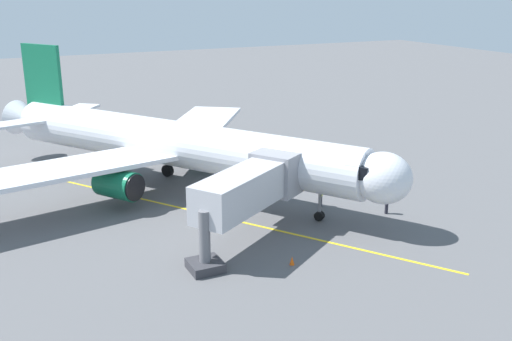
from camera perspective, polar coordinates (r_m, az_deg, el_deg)
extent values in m
plane|color=#565659|center=(51.26, -5.87, -1.89)|extent=(220.00, 220.00, 0.00)
cube|color=yellow|center=(46.26, -5.29, -4.01)|extent=(22.13, 33.58, 0.01)
cylinder|color=silver|center=(50.42, -7.82, 2.59)|extent=(21.82, 30.52, 3.80)
ellipsoid|color=silver|center=(41.86, 12.05, -0.70)|extent=(5.21, 5.32, 3.61)
cone|color=silver|center=(63.44, -21.03, 4.62)|extent=(4.50, 4.38, 3.42)
cube|color=black|center=(42.14, 10.30, 0.31)|extent=(3.58, 3.11, 0.90)
cube|color=silver|center=(59.32, -5.47, 4.29)|extent=(13.99, 16.97, 0.36)
cylinder|color=#146B47|center=(55.99, -4.83, 1.94)|extent=(3.79, 4.10, 2.30)
cylinder|color=black|center=(55.02, -3.35, 1.70)|extent=(1.87, 1.32, 2.10)
cube|color=silver|center=(47.21, -17.81, 0.13)|extent=(17.74, 8.43, 0.36)
cylinder|color=#146B47|center=(47.51, -13.02, -1.27)|extent=(3.79, 4.10, 2.30)
cylinder|color=black|center=(46.35, -11.46, -1.63)|extent=(1.87, 1.32, 2.10)
cube|color=#146B47|center=(60.47, -19.64, 7.87)|extent=(2.93, 4.21, 7.20)
cube|color=silver|center=(62.83, -16.93, 5.47)|extent=(5.88, 6.49, 0.24)
cube|color=silver|center=(58.85, -21.51, 4.25)|extent=(6.81, 4.00, 0.24)
cylinder|color=slate|center=(44.25, 6.12, -2.66)|extent=(0.24, 0.24, 2.77)
cylinder|color=black|center=(44.74, 6.06, -4.32)|extent=(0.76, 0.83, 0.70)
cylinder|color=slate|center=(54.77, -8.49, 1.39)|extent=(0.24, 0.24, 2.77)
cylinder|color=black|center=(55.16, -8.42, 0.01)|extent=(0.98, 1.17, 1.10)
cylinder|color=slate|center=(51.05, -12.17, 0.01)|extent=(0.24, 0.24, 2.77)
cylinder|color=black|center=(51.46, -12.08, -1.46)|extent=(0.98, 1.17, 1.10)
cube|color=#B7B7BC|center=(39.25, -1.15, -1.83)|extent=(8.95, 7.11, 2.50)
cube|color=gray|center=(42.93, 2.05, -0.14)|extent=(4.10, 4.21, 3.00)
cylinder|color=slate|center=(36.50, -4.92, -6.70)|extent=(0.70, 0.70, 3.90)
cube|color=#333338|center=(37.20, -4.85, -9.02)|extent=(2.00, 2.00, 0.60)
cylinder|color=#23232D|center=(47.47, 6.18, -2.92)|extent=(0.26, 0.26, 0.88)
cube|color=#D8EA19|center=(47.23, 6.20, -2.07)|extent=(0.44, 0.43, 0.60)
cube|color=silver|center=(47.23, 6.20, -2.07)|extent=(0.46, 0.45, 0.10)
sphere|color=tan|center=(47.09, 6.22, -1.59)|extent=(0.22, 0.22, 0.22)
cylinder|color=#23232D|center=(46.80, 12.33, -3.53)|extent=(0.26, 0.26, 0.88)
cube|color=orange|center=(46.55, 12.39, -2.68)|extent=(0.42, 0.45, 0.60)
cube|color=silver|center=(46.55, 12.39, -2.68)|extent=(0.44, 0.47, 0.10)
sphere|color=brown|center=(46.41, 12.42, -2.19)|extent=(0.22, 0.22, 0.22)
cone|color=#F2590F|center=(37.81, 3.45, -8.58)|extent=(0.32, 0.32, 0.55)
cone|color=#F2590F|center=(53.86, 8.79, -0.74)|extent=(0.32, 0.32, 0.55)
cone|color=#F2590F|center=(51.43, 9.21, -1.64)|extent=(0.32, 0.32, 0.55)
cone|color=#F2590F|center=(51.21, 4.69, -1.55)|extent=(0.32, 0.32, 0.55)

